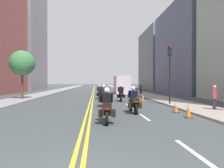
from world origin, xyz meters
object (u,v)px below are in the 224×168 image
Objects in this scene: motorcycle_3 at (121,94)px; traffic_cone_2 at (176,107)px; pedestrian_1 at (214,98)px; traffic_cone_1 at (143,98)px; motorcycle_1 at (134,102)px; street_tree_0 at (22,63)px; traffic_cone_0 at (189,110)px; pedestrian_0 at (141,89)px; parked_truck at (121,86)px; motorcycle_2 at (104,98)px; motorcycle_4 at (100,93)px; motorcycle_0 at (107,108)px; traffic_light_near at (170,64)px.

traffic_cone_2 is (2.46, -8.19, -0.33)m from motorcycle_3.
traffic_cone_2 is 2.76m from pedestrian_1.
motorcycle_3 is 2.14m from traffic_cone_1.
street_tree_0 reaches higher than motorcycle_1.
traffic_cone_0 is 1.14× the size of traffic_cone_2.
motorcycle_1 is at bearing -179.24° from traffic_cone_2.
motorcycle_3 is at bearing 137.15° from pedestrian_0.
motorcycle_3 is at bearing 87.38° from motorcycle_1.
parked_truck reaches higher than traffic_cone_0.
motorcycle_2 is at bearing 126.03° from traffic_cone_0.
street_tree_0 is at bearing -174.86° from motorcycle_4.
motorcycle_4 is (-0.06, 14.77, -0.02)m from motorcycle_0.
motorcycle_1 reaches higher than traffic_cone_0.
traffic_light_near is at bearing -54.56° from motorcycle_4.
traffic_cone_2 is at bearing 152.31° from pedestrian_0.
traffic_light_near reaches higher than motorcycle_3.
street_tree_0 is (-8.07, -0.97, 3.18)m from motorcycle_4.
motorcycle_1 is (1.76, 3.07, 0.02)m from motorcycle_0.
motorcycle_3 is 0.45× the size of traffic_light_near.
parked_truck is (1.75, 14.71, 0.61)m from motorcycle_3.
traffic_light_near is (5.36, 0.61, 2.64)m from motorcycle_2.
parked_truck reaches higher than pedestrian_1.
motorcycle_3 is (1.81, 4.42, -0.01)m from motorcycle_2.
parked_truck is at bearing 69.91° from motorcycle_4.
motorcycle_2 is (-1.66, 3.80, 0.01)m from motorcycle_1.
pedestrian_0 is at bearing 71.29° from motorcycle_2.
motorcycle_1 is at bearing -64.18° from motorcycle_2.
traffic_cone_1 is at bearing -10.37° from motorcycle_3.
traffic_cone_0 is 2.03m from traffic_cone_2.
pedestrian_1 is (5.14, -7.76, 0.19)m from motorcycle_3.
motorcycle_0 is at bearing -144.63° from traffic_cone_2.
motorcycle_1 is 1.34× the size of pedestrian_1.
motorcycle_4 is 1.35× the size of pedestrian_0.
pedestrian_1 is at bearing 9.01° from traffic_cone_2.
street_tree_0 is (-8.13, 13.79, 3.16)m from motorcycle_0.
pedestrian_0 is at bearing -152.44° from pedestrian_1.
motorcycle_4 is 5.67m from traffic_cone_1.
motorcycle_1 is at bearing -82.88° from motorcycle_4.
traffic_cone_0 is 7.13m from traffic_light_near.
motorcycle_0 reaches higher than traffic_cone_2.
motorcycle_2 is 1.34× the size of pedestrian_0.
motorcycle_1 is 3.23× the size of traffic_cone_2.
traffic_cone_0 is at bearing -88.50° from parked_truck.
street_tree_0 reaches higher than pedestrian_0.
traffic_cone_1 is (4.04, -3.97, -0.29)m from motorcycle_4.
traffic_cone_1 is at bearing 92.01° from traffic_cone_0.
traffic_light_near reaches higher than motorcycle_1.
motorcycle_1 is 2.84× the size of traffic_cone_0.
motorcycle_4 reaches higher than traffic_cone_1.
traffic_cone_1 is (3.87, 3.93, -0.34)m from motorcycle_2.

